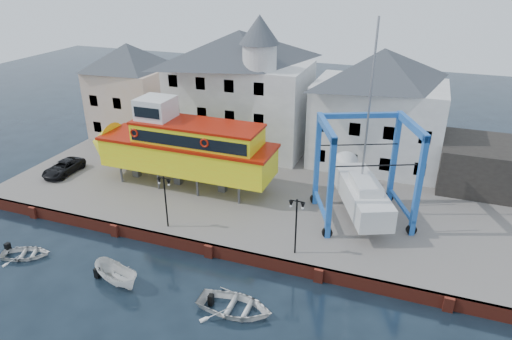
% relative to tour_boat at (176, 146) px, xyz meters
% --- Properties ---
extents(ground, '(140.00, 140.00, 0.00)m').
position_rel_tour_boat_xyz_m(ground, '(6.82, -7.99, -4.69)').
color(ground, black).
rests_on(ground, ground).
extents(hardstanding, '(44.00, 22.00, 1.00)m').
position_rel_tour_boat_xyz_m(hardstanding, '(6.82, 3.01, -4.19)').
color(hardstanding, slate).
rests_on(hardstanding, ground).
extents(quay_wall, '(44.00, 0.47, 1.00)m').
position_rel_tour_boat_xyz_m(quay_wall, '(6.82, -7.88, -4.19)').
color(quay_wall, maroon).
rests_on(quay_wall, ground).
extents(building_pink, '(8.00, 7.00, 10.30)m').
position_rel_tour_boat_xyz_m(building_pink, '(-11.18, 10.01, 1.46)').
color(building_pink, '#CCA88E').
rests_on(building_pink, hardstanding).
extents(building_white_main, '(14.00, 8.30, 14.00)m').
position_rel_tour_boat_xyz_m(building_white_main, '(1.95, 10.41, 2.66)').
color(building_white_main, silver).
rests_on(building_white_main, hardstanding).
extents(building_white_right, '(12.00, 8.00, 11.20)m').
position_rel_tour_boat_xyz_m(building_white_right, '(15.82, 11.01, 1.91)').
color(building_white_right, silver).
rests_on(building_white_right, hardstanding).
extents(shed_dark, '(8.00, 7.00, 4.00)m').
position_rel_tour_boat_xyz_m(shed_dark, '(25.82, 9.01, -1.69)').
color(shed_dark, black).
rests_on(shed_dark, hardstanding).
extents(lamp_post_left, '(1.12, 0.32, 4.20)m').
position_rel_tour_boat_xyz_m(lamp_post_left, '(2.82, -6.79, -0.51)').
color(lamp_post_left, black).
rests_on(lamp_post_left, hardstanding).
extents(lamp_post_right, '(1.12, 0.32, 4.20)m').
position_rel_tour_boat_xyz_m(lamp_post_right, '(12.82, -6.79, -0.51)').
color(lamp_post_right, black).
rests_on(lamp_post_right, hardstanding).
extents(tour_boat, '(17.97, 4.43, 7.81)m').
position_rel_tour_boat_xyz_m(tour_boat, '(0.00, 0.00, 0.00)').
color(tour_boat, '#59595E').
rests_on(tour_boat, hardstanding).
extents(travel_lift, '(8.62, 10.16, 15.07)m').
position_rel_tour_boat_xyz_m(travel_lift, '(15.95, 0.37, -1.18)').
color(travel_lift, '#1A53A3').
rests_on(travel_lift, hardstanding).
extents(van, '(2.09, 4.44, 1.23)m').
position_rel_tour_boat_xyz_m(van, '(-11.23, -1.89, -3.07)').
color(van, black).
rests_on(van, hardstanding).
extents(motorboat_a, '(4.15, 2.57, 1.50)m').
position_rel_tour_boat_xyz_m(motorboat_a, '(2.42, -12.75, -4.69)').
color(motorboat_a, white).
rests_on(motorboat_a, ground).
extents(motorboat_b, '(4.76, 3.42, 0.98)m').
position_rel_tour_boat_xyz_m(motorboat_b, '(10.70, -12.52, -4.69)').
color(motorboat_b, white).
rests_on(motorboat_b, ground).
extents(motorboat_d, '(4.13, 3.65, 0.71)m').
position_rel_tour_boat_xyz_m(motorboat_d, '(-5.59, -12.54, -4.69)').
color(motorboat_d, white).
rests_on(motorboat_d, ground).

